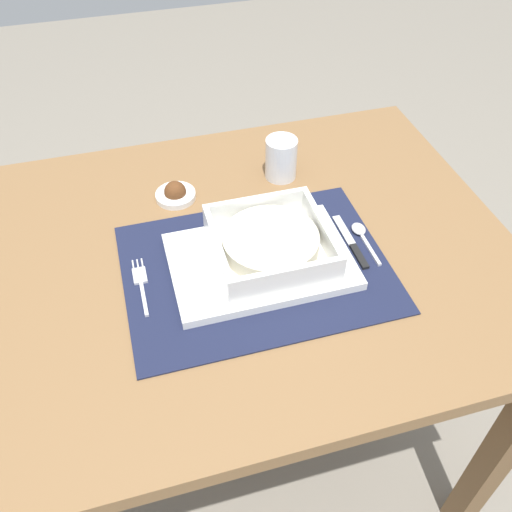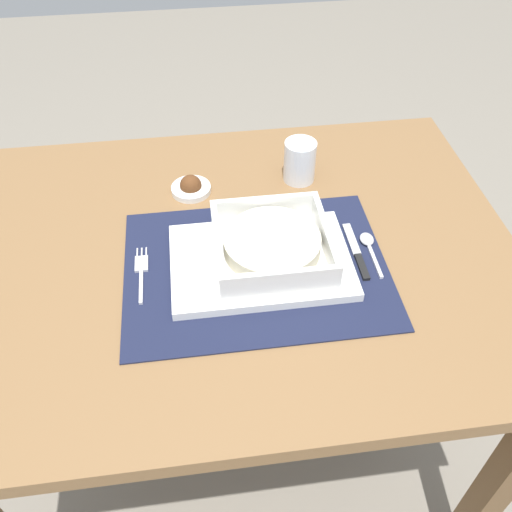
{
  "view_description": "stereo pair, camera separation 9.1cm",
  "coord_description": "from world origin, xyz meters",
  "views": [
    {
      "loc": [
        -0.15,
        -0.67,
        1.38
      ],
      "look_at": [
        0.03,
        -0.05,
        0.74
      ],
      "focal_mm": 38.61,
      "sensor_mm": 36.0,
      "label": 1
    },
    {
      "loc": [
        -0.06,
        -0.69,
        1.38
      ],
      "look_at": [
        0.03,
        -0.05,
        0.74
      ],
      "focal_mm": 38.61,
      "sensor_mm": 36.0,
      "label": 2
    }
  ],
  "objects": [
    {
      "name": "spoon",
      "position": [
        0.23,
        -0.02,
        0.72
      ],
      "size": [
        0.02,
        0.11,
        0.01
      ],
      "rotation": [
        0.0,
        0.0,
        -0.07
      ],
      "color": "silver",
      "rests_on": "placemat"
    },
    {
      "name": "serving_plate",
      "position": [
        0.03,
        -0.05,
        0.72
      ],
      "size": [
        0.3,
        0.2,
        0.02
      ],
      "primitive_type": "cube",
      "color": "white",
      "rests_on": "placemat"
    },
    {
      "name": "porridge_bowl",
      "position": [
        0.05,
        -0.04,
        0.75
      ],
      "size": [
        0.19,
        0.19,
        0.05
      ],
      "color": "white",
      "rests_on": "serving_plate"
    },
    {
      "name": "ground_plane",
      "position": [
        0.0,
        0.0,
        0.0
      ],
      "size": [
        6.0,
        6.0,
        0.0
      ],
      "primitive_type": "plane",
      "color": "gray"
    },
    {
      "name": "placemat",
      "position": [
        0.03,
        -0.05,
        0.71
      ],
      "size": [
        0.44,
        0.33,
        0.0
      ],
      "primitive_type": "cube",
      "color": "#191E38",
      "rests_on": "dining_table"
    },
    {
      "name": "drinking_glass",
      "position": [
        0.14,
        0.19,
        0.75
      ],
      "size": [
        0.06,
        0.06,
        0.08
      ],
      "color": "white",
      "rests_on": "dining_table"
    },
    {
      "name": "dining_table",
      "position": [
        0.0,
        0.0,
        0.61
      ],
      "size": [
        0.99,
        0.75,
        0.71
      ],
      "color": "brown",
      "rests_on": "ground"
    },
    {
      "name": "fork",
      "position": [
        -0.17,
        -0.03,
        0.71
      ],
      "size": [
        0.02,
        0.13,
        0.0
      ],
      "rotation": [
        0.0,
        0.0,
        -0.06
      ],
      "color": "silver",
      "rests_on": "placemat"
    },
    {
      "name": "butter_knife",
      "position": [
        0.2,
        -0.05,
        0.71
      ],
      "size": [
        0.01,
        0.14,
        0.01
      ],
      "rotation": [
        0.0,
        0.0,
        -0.06
      ],
      "color": "black",
      "rests_on": "placemat"
    },
    {
      "name": "condiment_saucer",
      "position": [
        -0.07,
        0.17,
        0.72
      ],
      "size": [
        0.08,
        0.08,
        0.04
      ],
      "color": "white",
      "rests_on": "dining_table"
    },
    {
      "name": "bread_knife",
      "position": [
        0.18,
        -0.04,
        0.71
      ],
      "size": [
        0.01,
        0.13,
        0.01
      ],
      "rotation": [
        0.0,
        0.0,
        -0.01
      ],
      "color": "#59331E",
      "rests_on": "placemat"
    }
  ]
}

